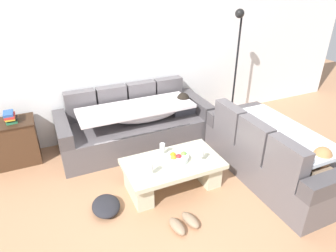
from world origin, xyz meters
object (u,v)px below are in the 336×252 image
Objects in this scene: floor_lamp at (236,62)px; pair_of_shoes at (184,223)px; wine_glass_near_left at (150,167)px; book_stack_on_cabinet at (10,117)px; wine_glass_near_right at (201,153)px; couch_along_wall at (137,125)px; side_cabinet at (11,143)px; couch_near_window at (274,155)px; crumpled_garment at (106,206)px; wine_glass_far_back at (162,147)px; fruit_bowl at (177,158)px; coffee_table at (173,171)px.

floor_lamp is 2.88m from pair_of_shoes.
wine_glass_near_left is 0.74× the size of book_stack_on_cabinet.
wine_glass_near_right is 0.86m from pair_of_shoes.
floor_lamp is at bearing 44.80° from pair_of_shoes.
side_cabinet is at bearing 172.78° from couch_along_wall.
couch_along_wall is 1.80m from side_cabinet.
side_cabinet is 0.40m from book_stack_on_cabinet.
wine_glass_near_right is 0.09× the size of floor_lamp.
wine_glass_near_right is at bearing -36.63° from book_stack_on_cabinet.
couch_near_window is 1.80m from floor_lamp.
wine_glass_near_left is at bearing -7.14° from crumpled_garment.
wine_glass_far_back is 2.15m from floor_lamp.
floor_lamp is at bearing 26.47° from crumpled_garment.
book_stack_on_cabinet is 0.56× the size of crumpled_garment.
couch_near_window is at bearing -29.89° from book_stack_on_cabinet.
wine_glass_near_right is 0.42× the size of crumpled_garment.
fruit_bowl is 2.17m from floor_lamp.
wine_glass_far_back is at bearing 48.74° from wine_glass_near_left.
floor_lamp reaches higher than couch_near_window.
side_cabinet is 1.80× the size of crumpled_garment.
wine_glass_far_back reaches higher than coffee_table.
fruit_bowl is (-1.24, 0.34, 0.09)m from couch_near_window.
couch_along_wall is 1.38m from wine_glass_near_right.
crumpled_garment is at bearing 177.35° from wine_glass_near_right.
fruit_bowl is at bearing -36.73° from side_cabinet.
coffee_table is 3.00× the size of crumpled_garment.
couch_near_window is 1.29m from fruit_bowl.
fruit_bowl is (0.11, -1.19, 0.09)m from couch_along_wall.
floor_lamp is (3.56, -0.20, 0.80)m from side_cabinet.
coffee_table reaches higher than pair_of_shoes.
book_stack_on_cabinet is (-1.82, 1.42, 0.29)m from fruit_bowl.
couch_along_wall is 1.77m from book_stack_on_cabinet.
couch_along_wall is at bearing 92.36° from coffee_table.
couch_near_window is 11.76× the size of wine_glass_near_right.
book_stack_on_cabinet is at bearing 120.54° from crumpled_garment.
floor_lamp is (0.42, 1.56, 0.78)m from couch_near_window.
wine_glass_far_back is at bearing 107.89° from coffee_table.
book_stack_on_cabinet is 0.68× the size of pair_of_shoes.
floor_lamp is (1.78, 1.04, 0.62)m from wine_glass_far_back.
wine_glass_near_right is at bearing -21.66° from coffee_table.
wine_glass_far_back is at bearing -34.71° from side_cabinet.
book_stack_on_cabinet is 2.70m from pair_of_shoes.
fruit_bowl is at bearing 70.27° from pair_of_shoes.
wine_glass_near_left is at bearing -46.27° from side_cabinet.
side_cabinet reaches higher than crumpled_garment.
fruit_bowl is at bearing -143.64° from floor_lamp.
couch_along_wall is at bearing 86.09° from pair_of_shoes.
wine_glass_near_left reaches higher than pair_of_shoes.
side_cabinet is at bearing 128.63° from pair_of_shoes.
wine_glass_near_left reaches higher than coffee_table.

